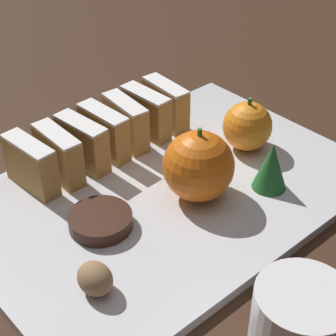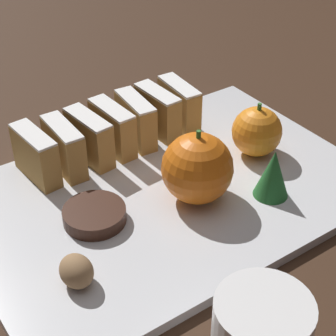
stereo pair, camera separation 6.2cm
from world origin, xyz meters
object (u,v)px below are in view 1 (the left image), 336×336
Objects in this scene: orange_far at (244,125)px; walnut at (95,279)px; orange_near at (198,166)px; chocolate_cookie at (100,220)px.

walnut is at bearing -75.39° from orange_far.
chocolate_cookie is (-0.03, -0.11, -0.03)m from orange_near.
orange_near reaches higher than orange_far.
orange_near reaches higher than chocolate_cookie.
orange_far reaches higher than chocolate_cookie.
orange_near is 0.12m from chocolate_cookie.
orange_far is at bearing 104.61° from walnut.
walnut is (0.07, -0.28, -0.02)m from orange_far.
orange_far is at bearing 106.72° from orange_near.
orange_far reaches higher than walnut.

